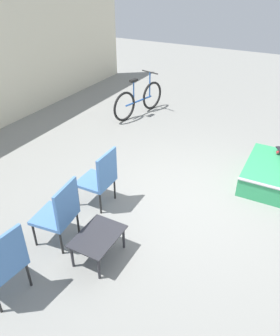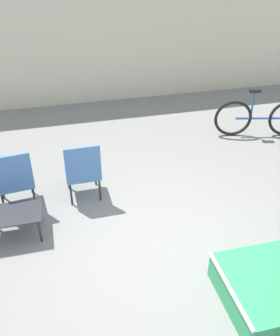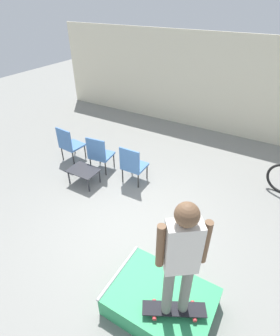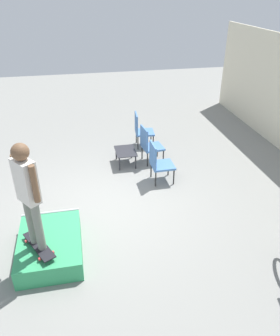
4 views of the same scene
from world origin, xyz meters
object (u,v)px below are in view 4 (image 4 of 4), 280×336
Objects in this scene: patio_chair_right at (158,161)px; coffee_table at (126,153)px; person_skater at (28,189)px; patio_chair_center at (149,144)px; patio_chair_left at (141,129)px; skateboard_on_ramp at (39,245)px; skate_ramp_box at (50,246)px.

coffee_table is at bearing 30.81° from patio_chair_right.
person_skater is 1.83× the size of patio_chair_right.
patio_chair_right reaches higher than coffee_table.
patio_chair_center is at bearing 88.87° from coffee_table.
patio_chair_left and patio_chair_right have the same top height.
person_skater is 3.98m from coffee_table.
skateboard_on_ramp is 3.42m from patio_chair_right.
coffee_table is at bearing 120.64° from skateboard_on_ramp.
patio_chair_right is at bearing -175.04° from patio_chair_left.
patio_chair_right is (-2.24, 2.58, -1.00)m from person_skater.
skate_ramp_box is 1.49× the size of patio_chair_left.
skate_ramp_box is 1.78× the size of skateboard_on_ramp.
person_skater reaches higher than patio_chair_right.
skate_ramp_box is 0.82× the size of person_skater.
skate_ramp_box is at bearing 122.52° from skateboard_on_ramp.
skateboard_on_ramp is at bearing -171.57° from person_skater.
coffee_table is 0.72× the size of patio_chair_right.
patio_chair_right reaches higher than skate_ramp_box.
patio_chair_center is at bearing -1.04° from patio_chair_right.
patio_chair_center is (1.02, 0.00, 0.00)m from patio_chair_left.
patio_chair_center reaches higher than skateboard_on_ramp.
coffee_table is at bearing 112.30° from person_skater.
skateboard_on_ramp is at bearing 153.72° from patio_chair_left.
patio_chair_right is (-2.24, 2.58, 0.09)m from skateboard_on_ramp.
patio_chair_left is (-1.01, 0.62, 0.20)m from coffee_table.
skateboard_on_ramp is at bearing 134.56° from patio_chair_center.
skateboard_on_ramp is 1.17× the size of coffee_table.
coffee_table is at bearing 153.33° from patio_chair_left.
coffee_table is 1.20m from patio_chair_right.
patio_chair_left is 1.00× the size of patio_chair_right.
patio_chair_left is at bearing 148.36° from coffee_table.
patio_chair_left is (-4.25, 2.58, -1.00)m from person_skater.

